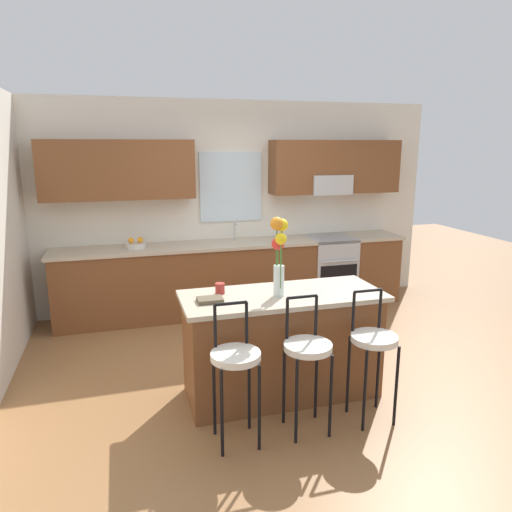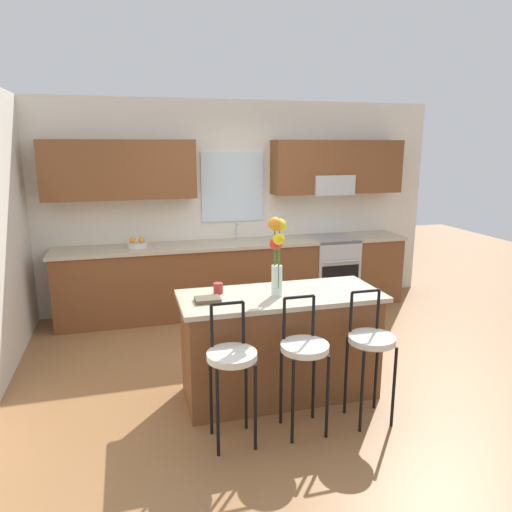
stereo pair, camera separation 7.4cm
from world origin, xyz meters
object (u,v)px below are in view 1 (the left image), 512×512
Objects in this scene: kitchen_island at (282,344)px; bar_stool_far at (373,344)px; cookbook at (210,300)px; fruit_bowl_oranges at (136,245)px; bar_stool_middle at (307,353)px; oven_range at (329,270)px; bar_stool_near at (235,362)px; flower_vase at (279,249)px; mug_ceramic at (220,288)px.

kitchen_island is 0.81m from bar_stool_far.
cookbook is 0.83× the size of fruit_bowl_oranges.
fruit_bowl_oranges is (-1.11, 2.78, 0.33)m from bar_stool_middle.
bar_stool_middle is (-0.00, -0.57, 0.17)m from kitchen_island.
oven_range is at bearing 46.96° from cookbook.
bar_stool_far is 3.25m from fruit_bowl_oranges.
cookbook is at bearing 155.86° from bar_stool_far.
bar_stool_near is at bearing -134.20° from kitchen_island.
flower_vase is 7.35× the size of mug_ceramic.
flower_vase is (-0.60, 0.52, 0.69)m from bar_stool_far.
bar_stool_near is at bearing 180.00° from bar_stool_middle.
cookbook is (-1.18, 0.53, 0.30)m from bar_stool_far.
mug_ceramic is at bearing -73.73° from fruit_bowl_oranges.
flower_vase is 0.61m from mug_ceramic.
oven_range is 3.09m from cookbook.
flower_vase is (-1.51, -2.24, 0.86)m from oven_range.
oven_range is 0.88× the size of bar_stool_near.
kitchen_island is at bearing 134.20° from bar_stool_far.
kitchen_island is 18.95× the size of mug_ceramic.
bar_stool_middle reaches higher than kitchen_island.
flower_vase is 2.75× the size of fruit_bowl_oranges.
bar_stool_middle and bar_stool_far have the same top height.
kitchen_island is 0.79m from cookbook.
fruit_bowl_oranges is at bearing 116.56° from kitchen_island.
flower_vase is at bearing -65.03° from fruit_bowl_oranges.
bar_stool_far is 1.05m from flower_vase.
bar_stool_near is 2.85m from fruit_bowl_oranges.
oven_range is at bearing -0.55° from fruit_bowl_oranges.
bar_stool_middle is 5.21× the size of cookbook.
fruit_bowl_oranges is (-2.56, 0.02, 0.50)m from oven_range.
bar_stool_middle is (0.55, 0.00, 0.00)m from bar_stool_near.
oven_range is 0.54× the size of kitchen_island.
bar_stool_far is at bearing 0.00° from bar_stool_near.
kitchen_island is at bearing 45.80° from bar_stool_near.
oven_range is 2.61m from fruit_bowl_oranges.
oven_range is 0.88× the size of bar_stool_middle.
bar_stool_near is 0.79m from mug_ceramic.
fruit_bowl_oranges reaches higher than mug_ceramic.
bar_stool_far is 1.32m from mug_ceramic.
fruit_bowl_oranges is at bearing 179.45° from oven_range.
bar_stool_middle is 0.86m from flower_vase.
bar_stool_near is at bearing -133.86° from flower_vase.
oven_range is at bearing 46.16° from mug_ceramic.
oven_range is at bearing 53.98° from bar_stool_near.
bar_stool_far is at bearing -34.18° from mug_ceramic.
bar_stool_far is 4.34× the size of fruit_bowl_oranges.
mug_ceramic is 2.15m from fruit_bowl_oranges.
bar_stool_middle is 0.55m from bar_stool_far.
fruit_bowl_oranges reaches higher than oven_range.
flower_vase is at bearing -1.05° from cookbook.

